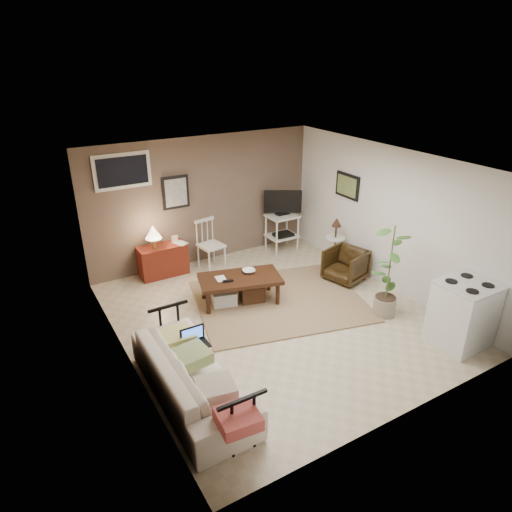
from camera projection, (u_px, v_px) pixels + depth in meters
floor at (274, 317)px, 7.09m from camera, size 5.00×5.00×0.00m
art_back at (176, 192)px, 8.18m from camera, size 0.50×0.03×0.60m
art_right at (347, 186)px, 8.31m from camera, size 0.03×0.60×0.45m
window at (122, 171)px, 7.56m from camera, size 0.96×0.03×0.60m
rug at (280, 301)px, 7.52m from camera, size 3.09×2.70×0.03m
coffee_table at (239, 288)px, 7.38m from camera, size 1.43×0.99×0.49m
sofa at (191, 369)px, 5.30m from camera, size 0.61×2.09×0.82m
sofa_pillows at (203, 372)px, 5.10m from camera, size 0.40×1.99×0.14m
sofa_end_rails at (201, 369)px, 5.38m from camera, size 0.56×2.09×0.70m
laptop at (194, 339)px, 5.63m from camera, size 0.32×0.23×0.22m
red_console at (162, 258)px, 8.27m from camera, size 0.86×0.38×1.00m
spindle_chair at (210, 246)px, 8.55m from camera, size 0.49×0.49×0.93m
tv_stand at (282, 219)px, 9.20m from camera, size 0.68×0.48×1.26m
side_table at (336, 237)px, 8.52m from camera, size 0.36×0.36×0.97m
armchair at (346, 264)px, 8.08m from camera, size 0.73×0.76×0.65m
potted_plant at (390, 268)px, 6.83m from camera, size 0.38×0.38×1.51m
stove at (463, 314)px, 6.29m from camera, size 0.73×0.68×0.95m
bowl at (249, 267)px, 7.41m from camera, size 0.21×0.11×0.21m
book_table at (216, 274)px, 7.17m from camera, size 0.15×0.04×0.21m
book_console at (177, 239)px, 8.15m from camera, size 0.17×0.09×0.23m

